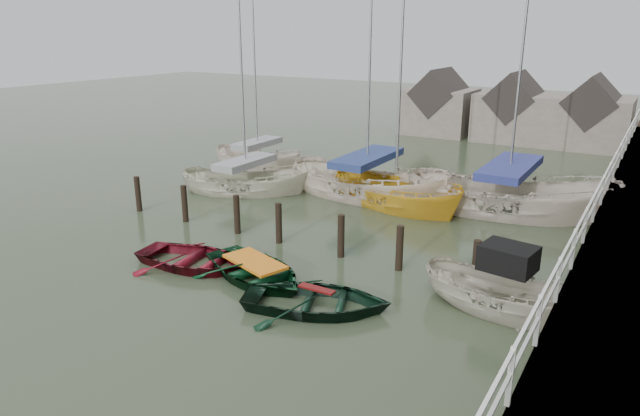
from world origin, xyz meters
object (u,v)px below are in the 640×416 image
Objects in this scene: rowboat_red at (195,267)px; sailboat_d at (506,211)px; motorboat at (501,309)px; sailboat_e at (258,166)px; sailboat_a at (246,191)px; sailboat_b at (366,196)px; sailboat_c at (395,206)px; rowboat_green at (255,279)px; rowboat_dkgreen at (317,310)px.

sailboat_d is at bearing -40.74° from rowboat_red.
sailboat_d is at bearing 21.51° from motorboat.
rowboat_red is 12.97m from sailboat_e.
sailboat_b is (4.93, 2.04, -0.01)m from sailboat_a.
sailboat_c reaches higher than motorboat.
motorboat is (6.62, 1.67, 0.09)m from rowboat_green.
rowboat_red is 9.48m from sailboat_b.
motorboat reaches higher than rowboat_red.
rowboat_green reaches higher than rowboat_red.
rowboat_dkgreen is 9.57m from sailboat_c.
sailboat_b is at bearing -91.83° from sailboat_a.
rowboat_red is 4.66m from rowboat_dkgreen.
sailboat_e is (-8.36, 11.15, 0.07)m from rowboat_green.
sailboat_d is 1.30× the size of sailboat_e.
sailboat_a is at bearing -145.94° from sailboat_e.
sailboat_b is 5.75m from sailboat_d.
rowboat_green is 11.16m from sailboat_d.
sailboat_b is at bearing 24.82° from rowboat_green.
sailboat_a is 5.34m from sailboat_b.
sailboat_b is at bearing -1.99° from rowboat_dkgreen.
rowboat_red is at bearing 114.56° from rowboat_green.
sailboat_c reaches higher than sailboat_a.
sailboat_d is (4.10, 1.47, 0.05)m from sailboat_c.
sailboat_d reaches higher than sailboat_e.
sailboat_d reaches higher than rowboat_red.
sailboat_e is at bearing 20.81° from rowboat_dkgreen.
motorboat is 0.42× the size of sailboat_c.
sailboat_e is (-10.87, 11.82, 0.07)m from rowboat_dkgreen.
rowboat_green is at bearing 53.18° from rowboat_dkgreen.
sailboat_a reaches higher than rowboat_green.
rowboat_red is 0.99× the size of rowboat_dkgreen.
rowboat_green is 0.30× the size of sailboat_d.
rowboat_green is at bearing 112.48° from motorboat.
sailboat_e is (-6.23, 11.38, 0.07)m from rowboat_red.
sailboat_b reaches higher than sailboat_c.
motorboat reaches higher than rowboat_green.
sailboat_e is at bearing 66.00° from motorboat.
sailboat_c reaches higher than rowboat_green.
sailboat_e is at bearing 90.30° from sailboat_c.
rowboat_green is 8.70m from sailboat_c.
motorboat is 9.29m from sailboat_c.
sailboat_e reaches higher than rowboat_green.
rowboat_red is at bearing -148.07° from sailboat_e.
motorboat is at bearing -174.07° from sailboat_d.
sailboat_e is (-7.32, 1.96, 0.01)m from sailboat_b.
motorboat is at bearing -57.48° from rowboat_green.
motorboat is 0.44× the size of sailboat_a.
rowboat_dkgreen is (4.64, -0.44, 0.00)m from rowboat_red.
sailboat_e is at bearing 6.55° from sailboat_a.
sailboat_b is at bearing -14.26° from rowboat_red.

